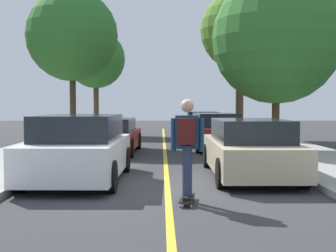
# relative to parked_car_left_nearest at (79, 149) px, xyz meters

# --- Properties ---
(ground) EXTENTS (80.00, 80.00, 0.00)m
(ground) POSITION_rel_parked_car_left_nearest_xyz_m (1.98, -1.27, -0.73)
(ground) COLOR #353538
(center_line) EXTENTS (0.12, 39.20, 0.01)m
(center_line) POSITION_rel_parked_car_left_nearest_xyz_m (1.98, 2.73, -0.73)
(center_line) COLOR gold
(center_line) RESTS_ON ground
(parked_car_left_nearest) EXTENTS (2.08, 4.18, 1.49)m
(parked_car_left_nearest) POSITION_rel_parked_car_left_nearest_xyz_m (0.00, 0.00, 0.00)
(parked_car_left_nearest) COLOR white
(parked_car_left_nearest) RESTS_ON ground
(parked_car_left_near) EXTENTS (2.11, 4.41, 1.24)m
(parked_car_left_near) POSITION_rel_parked_car_left_nearest_xyz_m (-0.00, 5.93, -0.12)
(parked_car_left_near) COLOR maroon
(parked_car_left_near) RESTS_ON ground
(parked_car_right_nearest) EXTENTS (1.94, 4.60, 1.38)m
(parked_car_right_nearest) POSITION_rel_parked_car_left_nearest_xyz_m (3.96, 0.55, -0.06)
(parked_car_right_nearest) COLOR #BCAD89
(parked_car_right_nearest) RESTS_ON ground
(parked_car_right_near) EXTENTS (1.95, 4.65, 1.40)m
(parked_car_right_near) POSITION_rel_parked_car_left_nearest_xyz_m (3.96, 7.48, -0.05)
(parked_car_right_near) COLOR maroon
(parked_car_right_near) RESTS_ON ground
(parked_car_right_far) EXTENTS (1.92, 4.63, 1.37)m
(parked_car_right_far) POSITION_rel_parked_car_left_nearest_xyz_m (3.96, 13.32, -0.05)
(parked_car_right_far) COLOR navy
(parked_car_right_far) RESTS_ON ground
(street_tree_left_nearest) EXTENTS (3.87, 3.87, 6.44)m
(street_tree_left_nearest) POSITION_rel_parked_car_left_nearest_xyz_m (-1.92, 9.16, 3.91)
(street_tree_left_nearest) COLOR #3D2D1E
(street_tree_left_nearest) RESTS_ON sidewalk_left
(street_tree_left_near) EXTENTS (3.36, 3.36, 5.90)m
(street_tree_left_near) POSITION_rel_parked_car_left_nearest_xyz_m (-1.92, 16.07, 3.61)
(street_tree_left_near) COLOR #4C3823
(street_tree_left_near) RESTS_ON sidewalk_left
(street_tree_right_nearest) EXTENTS (4.54, 4.54, 6.15)m
(street_tree_right_nearest) POSITION_rel_parked_car_left_nearest_xyz_m (5.89, 5.66, 3.29)
(street_tree_right_nearest) COLOR #3D2D1E
(street_tree_right_nearest) RESTS_ON sidewalk_right
(street_tree_right_near) EXTENTS (4.08, 4.08, 7.44)m
(street_tree_right_near) POSITION_rel_parked_car_left_nearest_xyz_m (5.89, 13.10, 4.78)
(street_tree_right_near) COLOR #3D2D1E
(street_tree_right_near) RESTS_ON sidewalk_right
(skateboard) EXTENTS (0.34, 0.86, 0.10)m
(skateboard) POSITION_rel_parked_car_left_nearest_xyz_m (2.31, -2.38, -0.64)
(skateboard) COLOR black
(skateboard) RESTS_ON ground
(skateboarder) EXTENTS (0.59, 0.71, 1.72)m
(skateboarder) POSITION_rel_parked_car_left_nearest_xyz_m (2.30, -2.41, 0.35)
(skateboarder) COLOR black
(skateboarder) RESTS_ON skateboard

